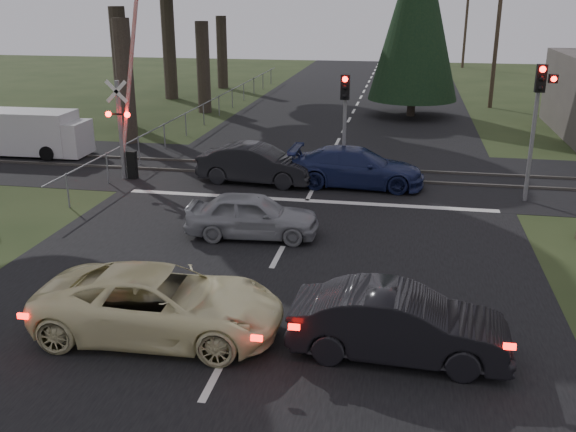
% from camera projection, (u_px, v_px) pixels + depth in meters
% --- Properties ---
extents(ground, '(120.00, 120.00, 0.00)m').
position_uv_depth(ground, '(252.00, 306.00, 14.80)').
color(ground, '#263317').
rests_on(ground, ground).
extents(road, '(14.00, 100.00, 0.01)m').
position_uv_depth(road, '(314.00, 187.00, 24.10)').
color(road, black).
rests_on(road, ground).
extents(rail_corridor, '(120.00, 8.00, 0.01)m').
position_uv_depth(rail_corridor, '(321.00, 173.00, 25.96)').
color(rail_corridor, black).
rests_on(rail_corridor, ground).
extents(stop_line, '(13.00, 0.35, 0.00)m').
position_uv_depth(stop_line, '(307.00, 201.00, 22.43)').
color(stop_line, silver).
rests_on(stop_line, ground).
extents(rail_near, '(120.00, 0.12, 0.10)m').
position_uv_depth(rail_near, '(319.00, 177.00, 25.20)').
color(rail_near, '#59544C').
rests_on(rail_near, ground).
extents(rail_far, '(120.00, 0.12, 0.10)m').
position_uv_depth(rail_far, '(324.00, 167.00, 26.69)').
color(rail_far, '#59544C').
rests_on(rail_far, ground).
extents(crossing_signal, '(1.62, 0.38, 6.96)m').
position_uv_depth(crossing_signal, '(126.00, 127.00, 24.49)').
color(crossing_signal, slate).
rests_on(crossing_signal, ground).
extents(traffic_signal_right, '(0.68, 0.48, 4.70)m').
position_uv_depth(traffic_signal_right, '(538.00, 107.00, 21.24)').
color(traffic_signal_right, slate).
rests_on(traffic_signal_right, ground).
extents(traffic_signal_center, '(0.32, 0.48, 4.10)m').
position_uv_depth(traffic_signal_center, '(345.00, 110.00, 23.65)').
color(traffic_signal_center, slate).
rests_on(traffic_signal_center, ground).
extents(utility_pole_mid, '(1.80, 0.26, 9.00)m').
position_uv_depth(utility_pole_mid, '(497.00, 31.00, 39.71)').
color(utility_pole_mid, '#4C3D2D').
rests_on(utility_pole_mid, ground).
extents(utility_pole_far, '(1.80, 0.26, 9.00)m').
position_uv_depth(utility_pole_far, '(466.00, 18.00, 62.96)').
color(utility_pole_far, '#4C3D2D').
rests_on(utility_pole_far, ground).
extents(conifer_tree, '(5.20, 5.20, 11.00)m').
position_uv_depth(conifer_tree, '(417.00, 11.00, 36.44)').
color(conifer_tree, '#473D33').
rests_on(conifer_tree, ground).
extents(fence_left, '(0.10, 36.00, 1.20)m').
position_uv_depth(fence_left, '(212.00, 120.00, 37.08)').
color(fence_left, slate).
rests_on(fence_left, ground).
extents(cream_coupe, '(5.24, 2.57, 1.43)m').
position_uv_depth(cream_coupe, '(160.00, 303.00, 13.36)').
color(cream_coupe, beige).
rests_on(cream_coupe, ground).
extents(dark_hatchback, '(4.34, 1.67, 1.41)m').
position_uv_depth(dark_hatchback, '(399.00, 324.00, 12.53)').
color(dark_hatchback, black).
rests_on(dark_hatchback, ground).
extents(silver_car, '(4.02, 1.86, 1.33)m').
position_uv_depth(silver_car, '(253.00, 215.00, 18.89)').
color(silver_car, gray).
rests_on(silver_car, ground).
extents(blue_sedan, '(5.06, 2.15, 1.45)m').
position_uv_depth(blue_sedan, '(357.00, 167.00, 23.95)').
color(blue_sedan, '#1A234F').
rests_on(blue_sedan, ground).
extents(dark_car_far, '(4.57, 1.98, 1.46)m').
position_uv_depth(dark_car_far, '(257.00, 164.00, 24.37)').
color(dark_car_far, black).
rests_on(dark_car_far, ground).
extents(white_van, '(5.13, 2.07, 1.99)m').
position_uv_depth(white_van, '(33.00, 133.00, 28.57)').
color(white_van, silver).
rests_on(white_van, ground).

